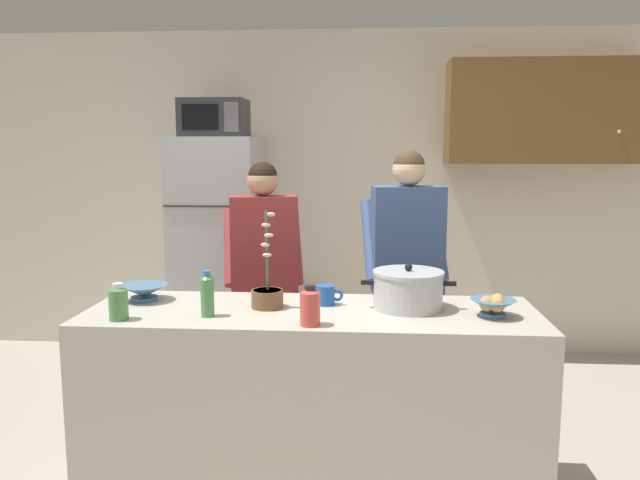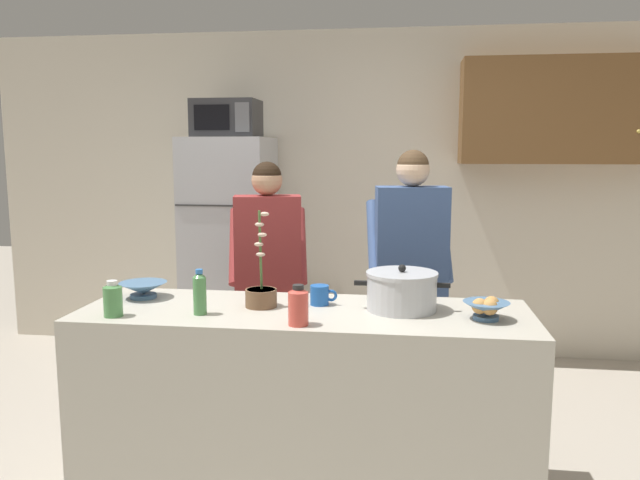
{
  "view_description": "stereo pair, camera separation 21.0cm",
  "coord_description": "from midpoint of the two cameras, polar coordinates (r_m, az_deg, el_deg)",
  "views": [
    {
      "loc": [
        0.24,
        -2.79,
        1.66
      ],
      "look_at": [
        0.0,
        0.55,
        1.17
      ],
      "focal_mm": 34.75,
      "sensor_mm": 36.0,
      "label": 1
    },
    {
      "loc": [
        0.45,
        -2.77,
        1.66
      ],
      "look_at": [
        0.0,
        0.55,
        1.17
      ],
      "focal_mm": 34.75,
      "sensor_mm": 36.0,
      "label": 2
    }
  ],
  "objects": [
    {
      "name": "bottle_mid_counter",
      "position": [
        2.89,
        -20.09,
        -5.4
      ],
      "size": [
        0.08,
        0.08,
        0.16
      ],
      "color": "#4C8C4C",
      "rests_on": "kitchen_island"
    },
    {
      "name": "kitchen_island",
      "position": [
        3.05,
        -2.82,
        -14.86
      ],
      "size": [
        2.1,
        0.68,
        0.92
      ],
      "primitive_type": "cube",
      "color": "#BCB7A8",
      "rests_on": "ground"
    },
    {
      "name": "person_near_pot",
      "position": [
        3.81,
        -6.79,
        -1.94
      ],
      "size": [
        0.55,
        0.49,
        1.59
      ],
      "color": "black",
      "rests_on": "ground"
    },
    {
      "name": "person_by_sink",
      "position": [
        3.74,
        6.42,
        -1.3
      ],
      "size": [
        0.55,
        0.47,
        1.66
      ],
      "color": "#33384C",
      "rests_on": "ground"
    },
    {
      "name": "coffee_mug",
      "position": [
        2.98,
        -1.47,
        -5.11
      ],
      "size": [
        0.13,
        0.09,
        0.1
      ],
      "color": "#1E59B2",
      "rests_on": "kitchen_island"
    },
    {
      "name": "refrigerator",
      "position": [
        4.86,
        -10.58,
        -1.11
      ],
      "size": [
        0.64,
        0.68,
        1.75
      ],
      "color": "#B7BABF",
      "rests_on": "ground"
    },
    {
      "name": "empty_bowl",
      "position": [
        3.22,
        -17.71,
        -4.54
      ],
      "size": [
        0.24,
        0.24,
        0.08
      ],
      "color": "#4C7299",
      "rests_on": "kitchen_island"
    },
    {
      "name": "back_wall_unit",
      "position": [
        5.05,
        3.31,
        5.46
      ],
      "size": [
        6.0,
        0.48,
        2.6
      ],
      "color": "beige",
      "rests_on": "ground"
    },
    {
      "name": "potted_orchid",
      "position": [
        2.95,
        -6.93,
        -4.92
      ],
      "size": [
        0.15,
        0.15,
        0.46
      ],
      "color": "brown",
      "rests_on": "kitchen_island"
    },
    {
      "name": "microwave",
      "position": [
        4.78,
        -10.98,
        10.95
      ],
      "size": [
        0.48,
        0.37,
        0.28
      ],
      "color": "#2D2D30",
      "rests_on": "refrigerator"
    },
    {
      "name": "cooking_pot",
      "position": [
        2.92,
        6.07,
        -4.58
      ],
      "size": [
        0.44,
        0.33,
        0.22
      ],
      "color": "silver",
      "rests_on": "kitchen_island"
    },
    {
      "name": "bottle_far_corner",
      "position": [
        2.63,
        -3.22,
        -6.08
      ],
      "size": [
        0.09,
        0.09,
        0.18
      ],
      "color": "#D84C3F",
      "rests_on": "kitchen_island"
    },
    {
      "name": "bread_bowl",
      "position": [
        2.85,
        13.64,
        -5.92
      ],
      "size": [
        0.2,
        0.2,
        0.1
      ],
      "color": "#4C7299",
      "rests_on": "kitchen_island"
    },
    {
      "name": "bottle_near_edge",
      "position": [
        2.83,
        -12.45,
        -4.91
      ],
      "size": [
        0.06,
        0.06,
        0.21
      ],
      "color": "#4C8C4C",
      "rests_on": "kitchen_island"
    }
  ]
}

